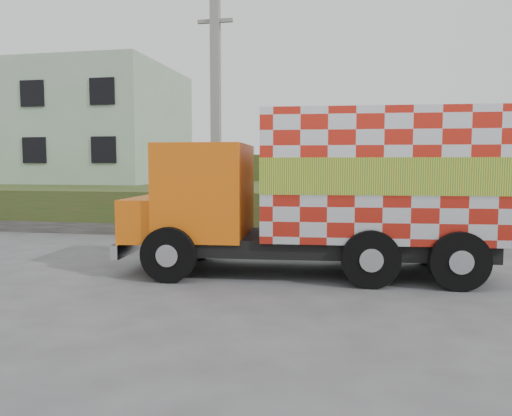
% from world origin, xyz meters
% --- Properties ---
extents(ground, '(120.00, 120.00, 0.00)m').
position_xyz_m(ground, '(0.00, 0.00, 0.00)').
color(ground, '#474749').
rests_on(ground, ground).
extents(embankment, '(40.00, 12.00, 1.50)m').
position_xyz_m(embankment, '(0.00, 10.00, 0.75)').
color(embankment, '#254B19').
rests_on(embankment, ground).
extents(embankment_far, '(40.00, 12.00, 3.00)m').
position_xyz_m(embankment_far, '(0.00, 22.00, 1.50)').
color(embankment_far, '#254B19').
rests_on(embankment_far, ground).
extents(retaining_strip, '(16.00, 0.50, 0.40)m').
position_xyz_m(retaining_strip, '(-2.00, 4.20, 0.20)').
color(retaining_strip, '#595651').
rests_on(retaining_strip, ground).
extents(building, '(10.00, 8.00, 6.00)m').
position_xyz_m(building, '(-11.00, 13.00, 4.50)').
color(building, '#A4C0A5').
rests_on(building, embankment).
extents(utility_pole, '(1.20, 0.30, 8.00)m').
position_xyz_m(utility_pole, '(-1.00, 4.60, 4.08)').
color(utility_pole, gray).
rests_on(utility_pole, ground).
extents(cargo_truck, '(8.18, 3.31, 3.57)m').
position_xyz_m(cargo_truck, '(3.04, -0.75, 1.84)').
color(cargo_truck, black).
rests_on(cargo_truck, ground).
extents(cow, '(0.92, 1.52, 1.20)m').
position_xyz_m(cow, '(-0.36, -1.38, 0.60)').
color(cow, '#341C0D').
rests_on(cow, ground).
extents(pedestrian, '(0.55, 0.36, 1.52)m').
position_xyz_m(pedestrian, '(-1.62, 5.26, 2.26)').
color(pedestrian, '#322F2C').
rests_on(pedestrian, embankment).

